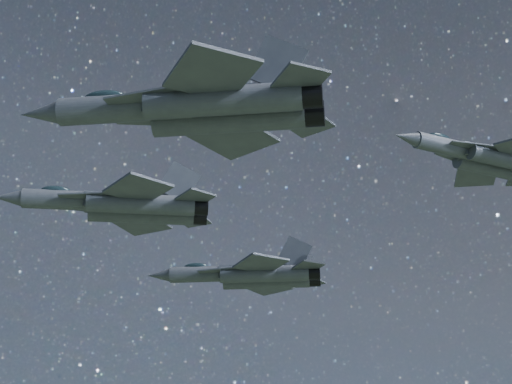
{
  "coord_description": "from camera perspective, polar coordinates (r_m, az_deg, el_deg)",
  "views": [
    {
      "loc": [
        -2.98,
        -61.12,
        128.88
      ],
      "look_at": [
        -0.56,
        0.74,
        157.01
      ],
      "focal_mm": 60.0,
      "sensor_mm": 36.0,
      "label": 1
    }
  ],
  "objects": [
    {
      "name": "jet_lead",
      "position": [
        72.47,
        -8.81,
        -0.87
      ],
      "size": [
        18.62,
        13.14,
        4.71
      ],
      "rotation": [
        0.0,
        0.0,
        0.07
      ],
      "color": "#373C45"
    },
    {
      "name": "jet_left",
      "position": [
        81.32,
        -0.32,
        -5.55
      ],
      "size": [
        17.39,
        12.13,
        4.38
      ],
      "rotation": [
        0.0,
        0.0,
        -0.13
      ],
      "color": "#373C45"
    },
    {
      "name": "jet_right",
      "position": [
        50.69,
        -3.71,
        5.66
      ],
      "size": [
        19.31,
        13.38,
        4.85
      ],
      "rotation": [
        0.0,
        0.0,
        -0.16
      ],
      "color": "#373C45"
    },
    {
      "name": "jet_slot",
      "position": [
        71.36,
        15.24,
        2.16
      ],
      "size": [
        15.21,
        10.05,
        3.89
      ],
      "rotation": [
        0.0,
        0.0,
        0.39
      ],
      "color": "#373C45"
    }
  ]
}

